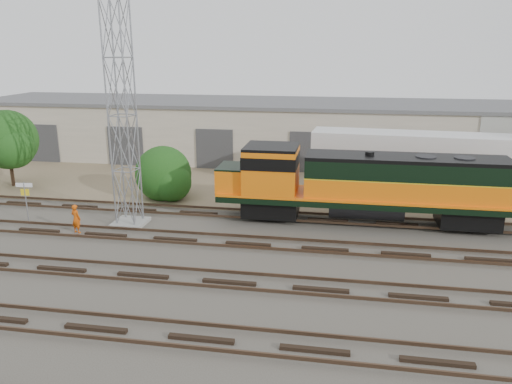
% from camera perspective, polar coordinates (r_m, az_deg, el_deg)
% --- Properties ---
extents(ground, '(140.00, 140.00, 0.00)m').
position_cam_1_polar(ground, '(24.97, -1.54, -7.39)').
color(ground, '#47423A').
rests_on(ground, ground).
extents(dirt_strip, '(80.00, 16.00, 0.02)m').
position_cam_1_polar(dirt_strip, '(39.01, 2.78, 1.35)').
color(dirt_strip, '#726047').
rests_on(dirt_strip, ground).
extents(tracks, '(80.00, 20.40, 0.28)m').
position_cam_1_polar(tracks, '(22.28, -3.07, -10.24)').
color(tracks, black).
rests_on(tracks, ground).
extents(warehouse, '(58.40, 10.40, 5.30)m').
position_cam_1_polar(warehouse, '(46.22, 4.11, 7.01)').
color(warehouse, beige).
rests_on(warehouse, ground).
extents(locomotive, '(17.49, 3.07, 4.20)m').
position_cam_1_polar(locomotive, '(29.46, 12.05, 0.91)').
color(locomotive, black).
rests_on(locomotive, tracks).
extents(signal_tower, '(1.86, 1.86, 12.58)m').
position_cam_1_polar(signal_tower, '(28.85, -14.99, 7.97)').
color(signal_tower, gray).
rests_on(signal_tower, ground).
extents(sign_post, '(0.99, 0.15, 2.43)m').
position_cam_1_polar(sign_post, '(32.25, -24.87, -0.24)').
color(sign_post, gray).
rests_on(sign_post, ground).
extents(worker, '(0.69, 0.54, 1.65)m').
position_cam_1_polar(worker, '(29.55, -19.88, -2.88)').
color(worker, '#CF4D0B').
rests_on(worker, ground).
extents(semi_trailer, '(14.61, 3.93, 4.44)m').
position_cam_1_polar(semi_trailer, '(35.82, 18.66, 3.75)').
color(semi_trailer, silver).
rests_on(semi_trailer, ground).
extents(tree_west, '(4.55, 4.34, 5.67)m').
position_cam_1_polar(tree_west, '(40.74, -26.41, 5.18)').
color(tree_west, '#382619').
rests_on(tree_west, ground).
extents(tree_mid, '(4.02, 3.83, 3.83)m').
position_cam_1_polar(tree_mid, '(34.49, -10.31, 1.83)').
color(tree_mid, '#382619').
rests_on(tree_mid, ground).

